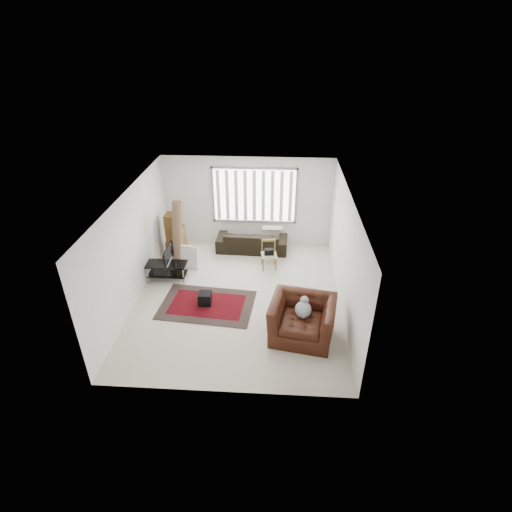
{
  "coord_description": "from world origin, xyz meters",
  "views": [
    {
      "loc": [
        0.94,
        -8.11,
        5.89
      ],
      "look_at": [
        0.42,
        0.26,
        1.05
      ],
      "focal_mm": 28.0,
      "sensor_mm": 36.0,
      "label": 1
    }
  ],
  "objects_px": {
    "side_chair": "(269,253)",
    "armchair": "(302,317)",
    "tv_stand": "(167,268)",
    "moving_boxes": "(175,236)",
    "sofa": "(252,238)"
  },
  "relations": [
    {
      "from": "side_chair",
      "to": "armchair",
      "type": "relative_size",
      "value": 0.51
    },
    {
      "from": "tv_stand",
      "to": "side_chair",
      "type": "bearing_deg",
      "value": 17.72
    },
    {
      "from": "moving_boxes",
      "to": "side_chair",
      "type": "relative_size",
      "value": 1.63
    },
    {
      "from": "moving_boxes",
      "to": "sofa",
      "type": "distance_m",
      "value": 2.25
    },
    {
      "from": "tv_stand",
      "to": "sofa",
      "type": "xyz_separation_m",
      "value": [
        2.11,
        1.81,
        0.03
      ]
    },
    {
      "from": "sofa",
      "to": "armchair",
      "type": "xyz_separation_m",
      "value": [
        1.35,
        -3.79,
        0.1
      ]
    },
    {
      "from": "tv_stand",
      "to": "moving_boxes",
      "type": "relative_size",
      "value": 0.81
    },
    {
      "from": "tv_stand",
      "to": "moving_boxes",
      "type": "bearing_deg",
      "value": 93.74
    },
    {
      "from": "side_chair",
      "to": "armchair",
      "type": "bearing_deg",
      "value": -82.09
    },
    {
      "from": "moving_boxes",
      "to": "armchair",
      "type": "height_order",
      "value": "moving_boxes"
    },
    {
      "from": "sofa",
      "to": "side_chair",
      "type": "height_order",
      "value": "sofa"
    },
    {
      "from": "tv_stand",
      "to": "sofa",
      "type": "relative_size",
      "value": 0.5
    },
    {
      "from": "sofa",
      "to": "armchair",
      "type": "relative_size",
      "value": 1.35
    },
    {
      "from": "tv_stand",
      "to": "armchair",
      "type": "xyz_separation_m",
      "value": [
        3.46,
        -1.98,
        0.13
      ]
    },
    {
      "from": "tv_stand",
      "to": "armchair",
      "type": "bearing_deg",
      "value": -29.71
    }
  ]
}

